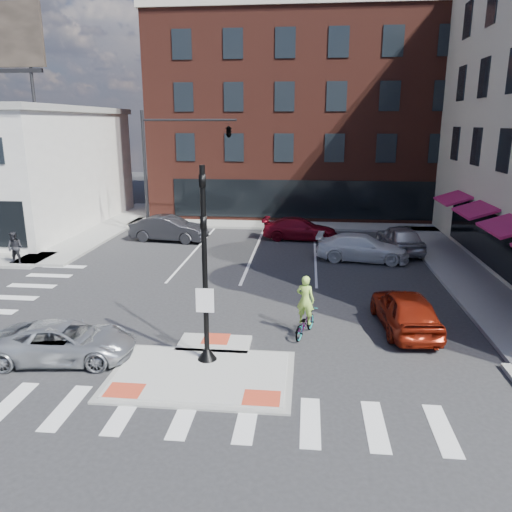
# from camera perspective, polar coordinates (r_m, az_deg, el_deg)

# --- Properties ---
(ground) EXTENTS (120.00, 120.00, 0.00)m
(ground) POSITION_cam_1_polar(r_m,az_deg,el_deg) (15.67, -5.87, -12.66)
(ground) COLOR #28282B
(ground) RESTS_ON ground
(refuge_island) EXTENTS (5.40, 4.65, 0.13)m
(refuge_island) POSITION_cam_1_polar(r_m,az_deg,el_deg) (15.42, -6.07, -12.94)
(refuge_island) COLOR gray
(refuge_island) RESTS_ON ground
(sidewalk_e) EXTENTS (3.00, 24.00, 0.15)m
(sidewalk_e) POSITION_cam_1_polar(r_m,az_deg,el_deg) (25.85, 23.29, -2.38)
(sidewalk_e) COLOR gray
(sidewalk_e) RESTS_ON ground
(sidewalk_n) EXTENTS (26.00, 3.00, 0.15)m
(sidewalk_n) POSITION_cam_1_polar(r_m,az_deg,el_deg) (36.28, 5.85, 3.53)
(sidewalk_n) COLOR gray
(sidewalk_n) RESTS_ON ground
(building_n) EXTENTS (24.40, 18.40, 15.50)m
(building_n) POSITION_cam_1_polar(r_m,az_deg,el_deg) (45.56, 6.17, 15.63)
(building_n) COLOR #4B1F17
(building_n) RESTS_ON ground
(building_far_left) EXTENTS (10.00, 12.00, 10.00)m
(building_far_left) POSITION_cam_1_polar(r_m,az_deg,el_deg) (65.97, -0.16, 13.07)
(building_far_left) COLOR slate
(building_far_left) RESTS_ON ground
(building_far_right) EXTENTS (12.00, 12.00, 12.00)m
(building_far_right) POSITION_cam_1_polar(r_m,az_deg,el_deg) (67.84, 11.34, 13.69)
(building_far_right) COLOR brown
(building_far_right) RESTS_ON ground
(signal_pole) EXTENTS (0.60, 0.60, 5.98)m
(signal_pole) POSITION_cam_1_polar(r_m,az_deg,el_deg) (15.09, -5.81, -4.02)
(signal_pole) COLOR black
(signal_pole) RESTS_ON refuge_island
(mast_arm_signal) EXTENTS (6.10, 2.24, 8.00)m
(mast_arm_signal) POSITION_cam_1_polar(r_m,az_deg,el_deg) (32.23, -5.78, 13.09)
(mast_arm_signal) COLOR black
(mast_arm_signal) RESTS_ON ground
(silver_suv) EXTENTS (4.57, 2.49, 1.22)m
(silver_suv) POSITION_cam_1_polar(r_m,az_deg,el_deg) (16.98, -21.06, -9.11)
(silver_suv) COLOR silver
(silver_suv) RESTS_ON ground
(red_sedan) EXTENTS (2.17, 4.55, 1.50)m
(red_sedan) POSITION_cam_1_polar(r_m,az_deg,el_deg) (18.79, 16.69, -5.90)
(red_sedan) COLOR maroon
(red_sedan) RESTS_ON ground
(white_pickup) EXTENTS (5.13, 2.60, 1.43)m
(white_pickup) POSITION_cam_1_polar(r_m,az_deg,el_deg) (27.52, 12.05, 0.93)
(white_pickup) COLOR white
(white_pickup) RESTS_ON ground
(bg_car_dark) EXTENTS (4.96, 2.21, 1.58)m
(bg_car_dark) POSITION_cam_1_polar(r_m,az_deg,el_deg) (31.93, -9.92, 3.11)
(bg_car_dark) COLOR black
(bg_car_dark) RESTS_ON ground
(bg_car_silver) EXTENTS (2.46, 4.86, 1.58)m
(bg_car_silver) POSITION_cam_1_polar(r_m,az_deg,el_deg) (29.90, 16.09, 1.94)
(bg_car_silver) COLOR #B7B9BF
(bg_car_silver) RESTS_ON ground
(bg_car_red) EXTENTS (4.84, 2.21, 1.37)m
(bg_car_red) POSITION_cam_1_polar(r_m,az_deg,el_deg) (31.96, 5.04, 3.10)
(bg_car_red) COLOR maroon
(bg_car_red) RESTS_ON ground
(cyclist) EXTENTS (1.14, 1.83, 2.19)m
(cyclist) POSITION_cam_1_polar(r_m,az_deg,el_deg) (17.61, 5.61, -6.78)
(cyclist) COLOR #3F3F44
(cyclist) RESTS_ON ground
(pedestrian_a) EXTENTS (0.84, 0.66, 1.68)m
(pedestrian_a) POSITION_cam_1_polar(r_m,az_deg,el_deg) (28.61, -25.84, 0.85)
(pedestrian_a) COLOR black
(pedestrian_a) RESTS_ON sidewalk_nw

